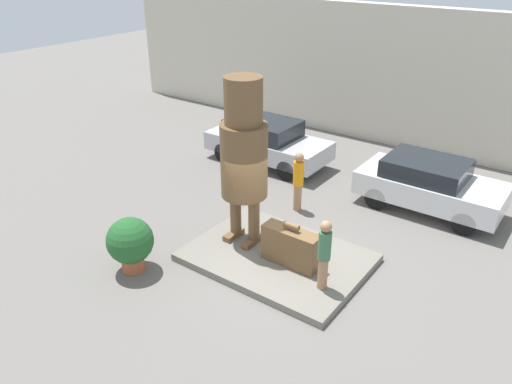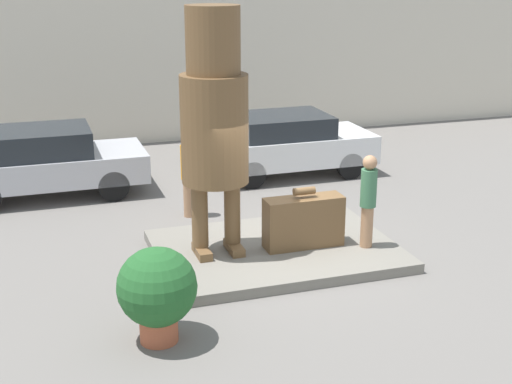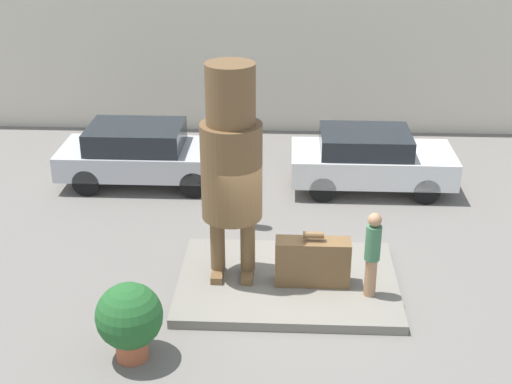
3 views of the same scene
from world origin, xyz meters
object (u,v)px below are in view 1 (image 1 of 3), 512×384
(tourist, at_px, (324,252))
(worker_hivis, at_px, (298,179))
(parked_car_white, at_px, (429,184))
(statue_figure, at_px, (244,150))
(giant_suitcase, at_px, (291,247))
(planter_pot, at_px, (130,242))
(parked_car_silver, at_px, (267,140))

(tourist, height_order, worker_hivis, tourist)
(parked_car_white, bearing_deg, statue_figure, -123.24)
(tourist, height_order, parked_car_white, tourist)
(giant_suitcase, xyz_separation_m, planter_pot, (-3.02, -2.20, 0.13))
(statue_figure, distance_m, parked_car_silver, 5.78)
(worker_hivis, bearing_deg, giant_suitcase, -61.38)
(giant_suitcase, bearing_deg, parked_car_silver, 129.87)
(tourist, distance_m, planter_pot, 4.48)
(giant_suitcase, distance_m, planter_pot, 3.74)
(worker_hivis, bearing_deg, planter_pot, -107.78)
(parked_car_silver, bearing_deg, statue_figure, -60.86)
(parked_car_white, xyz_separation_m, worker_hivis, (-3.01, -2.27, 0.17))
(tourist, bearing_deg, parked_car_silver, 134.26)
(giant_suitcase, xyz_separation_m, parked_car_white, (1.56, 4.94, 0.16))
(giant_suitcase, height_order, planter_pot, planter_pot)
(giant_suitcase, relative_size, parked_car_white, 0.35)
(statue_figure, bearing_deg, tourist, -13.13)
(parked_car_silver, height_order, worker_hivis, worker_hivis)
(parked_car_silver, bearing_deg, parked_car_white, -0.85)
(planter_pot, height_order, worker_hivis, worker_hivis)
(tourist, relative_size, worker_hivis, 0.94)
(statue_figure, bearing_deg, parked_car_white, 56.76)
(tourist, relative_size, planter_pot, 1.23)
(statue_figure, height_order, giant_suitcase, statue_figure)
(tourist, xyz_separation_m, parked_car_silver, (-5.26, 5.40, -0.28))
(parked_car_white, xyz_separation_m, planter_pot, (-4.57, -7.14, -0.03))
(tourist, bearing_deg, planter_pot, -155.78)
(tourist, xyz_separation_m, parked_car_white, (0.50, 5.31, -0.30))
(statue_figure, distance_m, parked_car_white, 5.92)
(parked_car_silver, xyz_separation_m, planter_pot, (1.18, -7.23, -0.04))
(statue_figure, relative_size, giant_suitcase, 2.97)
(parked_car_silver, xyz_separation_m, worker_hivis, (2.74, -2.36, 0.16))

